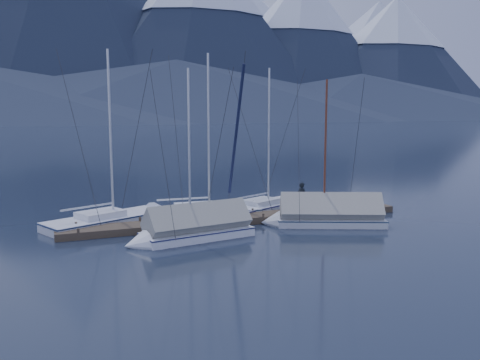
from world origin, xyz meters
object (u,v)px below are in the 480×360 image
object	(u,v)px
sailboat_covered_far	(188,231)
sailboat_open_mid	(218,213)
sailboat_covered_near	(321,217)
sailboat_open_left	(122,219)
person	(302,197)
sailboat_open_right	(273,206)

from	to	relation	value
sailboat_covered_far	sailboat_open_mid	bearing A→B (deg)	55.60
sailboat_covered_near	sailboat_covered_far	xyz separation A→B (m)	(-7.05, -0.41, 0.01)
sailboat_open_mid	sailboat_open_left	bearing A→B (deg)	174.96
sailboat_covered_far	person	distance (m)	7.42
sailboat_covered_near	person	xyz separation A→B (m)	(-0.05, 1.95, 0.72)
sailboat_covered_near	sailboat_covered_far	bearing A→B (deg)	-176.65
sailboat_open_right	sailboat_open_mid	bearing A→B (deg)	-166.92
sailboat_open_left	person	world-z (taller)	sailboat_open_left
sailboat_covered_near	sailboat_open_right	bearing A→B (deg)	95.39
sailboat_covered_far	person	size ratio (longest dim) A/B	5.29
sailboat_open_left	sailboat_open_mid	size ratio (longest dim) A/B	1.00
sailboat_open_right	sailboat_covered_near	world-z (taller)	sailboat_open_right
sailboat_open_mid	person	distance (m)	4.61
sailboat_covered_near	person	world-z (taller)	sailboat_covered_near
sailboat_open_mid	sailboat_open_right	bearing A→B (deg)	13.08
sailboat_open_left	sailboat_covered_near	distance (m)	10.18
sailboat_open_left	sailboat_open_right	size ratio (longest dim) A/B	1.08
sailboat_open_right	person	size ratio (longest dim) A/B	5.67
sailboat_covered_near	sailboat_open_mid	bearing A→B (deg)	137.47
sailboat_open_left	sailboat_open_right	xyz separation A→B (m)	(8.80, 0.41, -0.01)
sailboat_open_right	sailboat_covered_far	xyz separation A→B (m)	(-6.61, -5.09, 0.25)
sailboat_covered_far	person	bearing A→B (deg)	18.63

